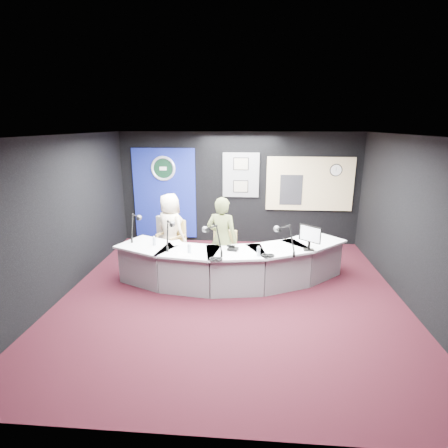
# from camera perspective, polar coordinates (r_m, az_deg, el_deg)

# --- Properties ---
(ground) EXTENTS (6.00, 6.00, 0.00)m
(ground) POSITION_cam_1_polar(r_m,az_deg,el_deg) (6.45, 1.24, -11.47)
(ground) COLOR black
(ground) RESTS_ON ground
(ceiling) EXTENTS (6.00, 6.00, 0.02)m
(ceiling) POSITION_cam_1_polar(r_m,az_deg,el_deg) (5.72, 1.41, 14.26)
(ceiling) COLOR silver
(ceiling) RESTS_ON ground
(wall_back) EXTENTS (6.00, 0.02, 2.80)m
(wall_back) POSITION_cam_1_polar(r_m,az_deg,el_deg) (8.86, 2.42, 5.77)
(wall_back) COLOR black
(wall_back) RESTS_ON ground
(wall_front) EXTENTS (6.00, 0.02, 2.80)m
(wall_front) POSITION_cam_1_polar(r_m,az_deg,el_deg) (3.15, -1.86, -14.02)
(wall_front) COLOR black
(wall_front) RESTS_ON ground
(wall_left) EXTENTS (0.02, 6.00, 2.80)m
(wall_left) POSITION_cam_1_polar(r_m,az_deg,el_deg) (6.79, -24.88, 1.09)
(wall_left) COLOR black
(wall_left) RESTS_ON ground
(wall_right) EXTENTS (0.02, 6.00, 2.80)m
(wall_right) POSITION_cam_1_polar(r_m,az_deg,el_deg) (6.50, 28.74, -0.01)
(wall_right) COLOR black
(wall_right) RESTS_ON ground
(broadcast_desk) EXTENTS (4.50, 1.90, 0.75)m
(broadcast_desk) POSITION_cam_1_polar(r_m,az_deg,el_deg) (6.79, 1.10, -6.50)
(broadcast_desk) COLOR silver
(broadcast_desk) RESTS_ON ground
(backdrop_panel) EXTENTS (1.60, 0.05, 2.30)m
(backdrop_panel) POSITION_cam_1_polar(r_m,az_deg,el_deg) (9.12, -9.66, 4.90)
(backdrop_panel) COLOR navy
(backdrop_panel) RESTS_ON wall_back
(agency_seal) EXTENTS (0.63, 0.07, 0.63)m
(agency_seal) POSITION_cam_1_polar(r_m,az_deg,el_deg) (8.98, -9.91, 8.92)
(agency_seal) COLOR silver
(agency_seal) RESTS_ON backdrop_panel
(seal_center) EXTENTS (0.48, 0.01, 0.48)m
(seal_center) POSITION_cam_1_polar(r_m,az_deg,el_deg) (8.99, -9.90, 8.92)
(seal_center) COLOR black
(seal_center) RESTS_ON backdrop_panel
(pinboard) EXTENTS (0.90, 0.04, 1.10)m
(pinboard) POSITION_cam_1_polar(r_m,az_deg,el_deg) (8.77, 2.77, 7.98)
(pinboard) COLOR slate
(pinboard) RESTS_ON wall_back
(framed_photo_upper) EXTENTS (0.34, 0.02, 0.27)m
(framed_photo_upper) POSITION_cam_1_polar(r_m,az_deg,el_deg) (8.70, 2.79, 9.78)
(framed_photo_upper) COLOR gray
(framed_photo_upper) RESTS_ON pinboard
(framed_photo_lower) EXTENTS (0.34, 0.02, 0.27)m
(framed_photo_lower) POSITION_cam_1_polar(r_m,az_deg,el_deg) (8.78, 2.74, 6.14)
(framed_photo_lower) COLOR gray
(framed_photo_lower) RESTS_ON pinboard
(booth_window_frame) EXTENTS (2.12, 0.06, 1.32)m
(booth_window_frame) POSITION_cam_1_polar(r_m,az_deg,el_deg) (8.91, 13.81, 6.37)
(booth_window_frame) COLOR #D2B983
(booth_window_frame) RESTS_ON wall_back
(booth_glow) EXTENTS (2.00, 0.02, 1.20)m
(booth_glow) POSITION_cam_1_polar(r_m,az_deg,el_deg) (8.90, 13.82, 6.35)
(booth_glow) COLOR #DAC589
(booth_glow) RESTS_ON booth_window_frame
(equipment_rack) EXTENTS (0.55, 0.02, 0.75)m
(equipment_rack) POSITION_cam_1_polar(r_m,az_deg,el_deg) (8.85, 10.89, 5.48)
(equipment_rack) COLOR black
(equipment_rack) RESTS_ON booth_window_frame
(wall_clock) EXTENTS (0.28, 0.01, 0.28)m
(wall_clock) POSITION_cam_1_polar(r_m,az_deg,el_deg) (8.95, 17.82, 8.37)
(wall_clock) COLOR white
(wall_clock) RESTS_ON booth_window_frame
(armchair_left) EXTENTS (0.78, 0.78, 1.00)m
(armchair_left) POSITION_cam_1_polar(r_m,az_deg,el_deg) (7.79, -8.65, -2.71)
(armchair_left) COLOR tan
(armchair_left) RESTS_ON ground
(armchair_right) EXTENTS (0.59, 0.59, 0.88)m
(armchair_right) POSITION_cam_1_polar(r_m,az_deg,el_deg) (6.89, -0.32, -5.58)
(armchair_right) COLOR tan
(armchair_right) RESTS_ON ground
(draped_jacket) EXTENTS (0.46, 0.38, 0.70)m
(draped_jacket) POSITION_cam_1_polar(r_m,az_deg,el_deg) (7.97, -9.57, -1.38)
(draped_jacket) COLOR gray
(draped_jacket) RESTS_ON armchair_left
(person_man) EXTENTS (0.90, 0.84, 1.55)m
(person_man) POSITION_cam_1_polar(r_m,az_deg,el_deg) (7.70, -8.74, -0.75)
(person_man) COLOR #F6E5C5
(person_man) RESTS_ON ground
(person_woman) EXTENTS (0.68, 0.52, 1.66)m
(person_woman) POSITION_cam_1_polar(r_m,az_deg,el_deg) (6.75, -0.33, -2.49)
(person_woman) COLOR #5C6434
(person_woman) RESTS_ON ground
(computer_monitor) EXTENTS (0.39, 0.34, 0.33)m
(computer_monitor) POSITION_cam_1_polar(r_m,az_deg,el_deg) (6.49, 13.83, -1.53)
(computer_monitor) COLOR black
(computer_monitor) RESTS_ON broadcast_desk
(desk_phone) EXTENTS (0.21, 0.18, 0.05)m
(desk_phone) POSITION_cam_1_polar(r_m,az_deg,el_deg) (6.40, 1.47, -4.09)
(desk_phone) COLOR black
(desk_phone) RESTS_ON broadcast_desk
(headphones_near) EXTENTS (0.22, 0.22, 0.04)m
(headphones_near) POSITION_cam_1_polar(r_m,az_deg,el_deg) (6.16, 7.16, -5.10)
(headphones_near) COLOR black
(headphones_near) RESTS_ON broadcast_desk
(headphones_far) EXTENTS (0.24, 0.24, 0.04)m
(headphones_far) POSITION_cam_1_polar(r_m,az_deg,el_deg) (5.96, -1.35, -5.71)
(headphones_far) COLOR black
(headphones_far) RESTS_ON broadcast_desk
(paper_stack) EXTENTS (0.34, 0.37, 0.00)m
(paper_stack) POSITION_cam_1_polar(r_m,az_deg,el_deg) (6.86, -7.75, -3.04)
(paper_stack) COLOR white
(paper_stack) RESTS_ON broadcast_desk
(notepad) EXTENTS (0.26, 0.33, 0.00)m
(notepad) POSITION_cam_1_polar(r_m,az_deg,el_deg) (6.26, -6.49, -4.88)
(notepad) COLOR white
(notepad) RESTS_ON broadcast_desk
(boom_mic_a) EXTENTS (0.16, 0.74, 0.60)m
(boom_mic_a) POSITION_cam_1_polar(r_m,az_deg,el_deg) (7.23, -14.30, 0.08)
(boom_mic_a) COLOR black
(boom_mic_a) RESTS_ON broadcast_desk
(boom_mic_b) EXTENTS (0.16, 0.74, 0.60)m
(boom_mic_b) POSITION_cam_1_polar(r_m,az_deg,el_deg) (6.62, -8.87, -1.07)
(boom_mic_b) COLOR black
(boom_mic_b) RESTS_ON broadcast_desk
(boom_mic_c) EXTENTS (0.47, 0.63, 0.60)m
(boom_mic_c) POSITION_cam_1_polar(r_m,az_deg,el_deg) (6.25, -1.81, -1.93)
(boom_mic_c) COLOR black
(boom_mic_c) RESTS_ON broadcast_desk
(boom_mic_d) EXTENTS (0.39, 0.68, 0.60)m
(boom_mic_d) POSITION_cam_1_polar(r_m,az_deg,el_deg) (6.36, 9.96, -1.86)
(boom_mic_d) COLOR black
(boom_mic_d) RESTS_ON broadcast_desk
(water_bottles) EXTENTS (2.03, 0.47, 0.18)m
(water_bottles) POSITION_cam_1_polar(r_m,az_deg,el_deg) (6.38, -3.25, -3.57)
(water_bottles) COLOR silver
(water_bottles) RESTS_ON broadcast_desk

